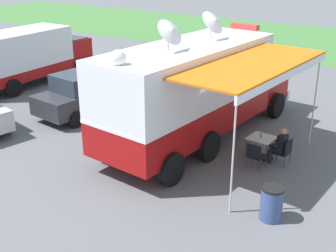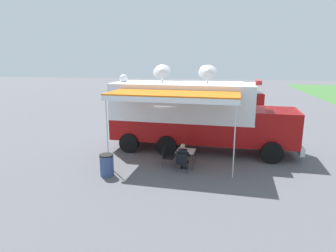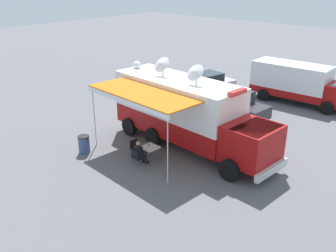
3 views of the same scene
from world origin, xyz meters
name	(u,v)px [view 2 (image 2 of 3)]	position (x,y,z in m)	size (l,w,h in m)	color
ground_plane	(182,148)	(0.00, 0.00, 0.00)	(100.00, 100.00, 0.00)	#5B5B60
lot_stripe	(228,136)	(-2.92, 2.57, 0.00)	(0.12, 4.80, 0.01)	silver
command_truck	(196,114)	(0.09, 0.74, 1.95)	(5.27, 9.64, 4.53)	#9E0F0F
folding_table	(186,152)	(2.56, 0.45, 0.67)	(0.86, 0.86, 0.73)	silver
water_bottle	(184,148)	(2.55, 0.36, 0.83)	(0.07, 0.07, 0.22)	#3F9959
folding_chair_at_table	(182,161)	(3.35, 0.38, 0.51)	(0.51, 0.51, 0.87)	black
folding_chair_beside_table	(167,155)	(2.71, -0.40, 0.51)	(0.51, 0.51, 0.87)	black
seated_responder	(183,157)	(3.17, 0.39, 0.65)	(0.68, 0.58, 1.25)	black
trash_bin	(107,165)	(4.13, -2.67, 0.46)	(0.57, 0.57, 0.91)	#384C7F
support_truck	(219,97)	(-10.56, 2.00, 1.39)	(2.49, 6.86, 2.70)	white
car_behind_truck	(195,115)	(-5.14, 0.35, 0.88)	(2.31, 4.35, 1.76)	#2D2D33
car_far_corner	(149,107)	(-7.54, -3.50, 0.88)	(4.46, 2.58, 1.76)	#B2B5BA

